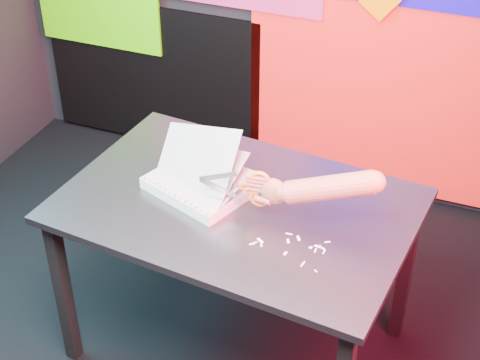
% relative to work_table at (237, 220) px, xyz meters
% --- Properties ---
extents(room, '(3.01, 3.01, 2.71)m').
position_rel_work_table_xyz_m(room, '(-0.29, -0.17, 0.68)').
color(room, black).
rests_on(room, ground).
extents(backdrop, '(2.88, 0.05, 2.08)m').
position_rel_work_table_xyz_m(backdrop, '(-0.23, 1.30, 0.29)').
color(backdrop, red).
rests_on(backdrop, ground).
extents(work_table, '(1.35, 0.97, 0.75)m').
position_rel_work_table_xyz_m(work_table, '(0.00, 0.00, 0.00)').
color(work_table, black).
rests_on(work_table, ground).
extents(printout_stack, '(0.43, 0.37, 0.28)m').
position_rel_work_table_xyz_m(printout_stack, '(-0.16, 0.02, 0.11)').
color(printout_stack, silver).
rests_on(printout_stack, work_table).
extents(scissors, '(0.26, 0.04, 0.15)m').
position_rel_work_table_xyz_m(scissors, '(0.09, -0.05, 0.21)').
color(scissors, silver).
rests_on(scissors, printout_stack).
extents(hand_forearm, '(0.46, 0.11, 0.19)m').
position_rel_work_table_xyz_m(hand_forearm, '(0.32, -0.03, 0.26)').
color(hand_forearm, '#B2614F').
rests_on(hand_forearm, work_table).
extents(paper_clippings, '(0.26, 0.17, 0.00)m').
position_rel_work_table_xyz_m(paper_clippings, '(0.27, -0.16, 0.08)').
color(paper_clippings, white).
rests_on(paper_clippings, work_table).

